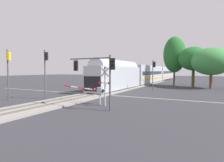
{
  "coord_description": "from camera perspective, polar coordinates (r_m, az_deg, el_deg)",
  "views": [
    {
      "loc": [
        14.35,
        -23.4,
        3.57
      ],
      "look_at": [
        1.86,
        1.21,
        2.0
      ],
      "focal_mm": 29.57,
      "sensor_mm": 36.0,
      "label": 1
    }
  ],
  "objects": [
    {
      "name": "ground_plane",
      "position": [
        27.68,
        -4.58,
        -4.16
      ],
      "size": [
        220.0,
        220.0,
        0.0
      ],
      "primitive_type": "plane",
      "color": "#333338"
    },
    {
      "name": "road_centre_stripe",
      "position": [
        27.68,
        -4.58,
        -4.16
      ],
      "size": [
        44.0,
        0.2,
        0.01
      ],
      "color": "beige",
      "rests_on": "ground"
    },
    {
      "name": "railway_track",
      "position": [
        27.67,
        -4.58,
        -3.97
      ],
      "size": [
        4.4,
        80.0,
        0.32
      ],
      "color": "gray",
      "rests_on": "ground"
    },
    {
      "name": "commuter_train",
      "position": [
        53.89,
        11.48,
        2.29
      ],
      "size": [
        3.04,
        63.83,
        5.16
      ],
      "color": "#B2B7C1",
      "rests_on": "railway_track"
    },
    {
      "name": "crossing_gate_near",
      "position": [
        19.71,
        -5.1,
        -2.99
      ],
      "size": [
        5.4,
        0.4,
        1.88
      ],
      "color": "#B7B7BC",
      "rests_on": "ground"
    },
    {
      "name": "crossing_signal_mast",
      "position": [
        18.37,
        -2.22,
        -0.26
      ],
      "size": [
        1.36,
        0.44,
        4.0
      ],
      "color": "#B2B2B7",
      "rests_on": "ground"
    },
    {
      "name": "crossing_gate_far",
      "position": [
        35.32,
        -4.15,
        -0.21
      ],
      "size": [
        5.92,
        0.4,
        1.93
      ],
      "color": "#B7B7BC",
      "rests_on": "ground"
    },
    {
      "name": "traffic_signal_far_side",
      "position": [
        33.35,
        12.71,
        3.3
      ],
      "size": [
        0.53,
        0.38,
        5.44
      ],
      "color": "#4C4C51",
      "rests_on": "ground"
    },
    {
      "name": "traffic_signal_near_right",
      "position": [
        16.76,
        -4.62,
        3.74
      ],
      "size": [
        4.81,
        0.38,
        4.94
      ],
      "color": "#4C4C51",
      "rests_on": "ground"
    },
    {
      "name": "traffic_signal_near_left",
      "position": [
        24.94,
        -29.42,
        3.9
      ],
      "size": [
        0.53,
        0.38,
        6.04
      ],
      "color": "#4C4C51",
      "rests_on": "ground"
    },
    {
      "name": "traffic_signal_median",
      "position": [
        24.1,
        -19.87,
        4.28
      ],
      "size": [
        0.53,
        0.38,
        6.12
      ],
      "color": "#4C4C51",
      "rests_on": "ground"
    },
    {
      "name": "oak_far_right",
      "position": [
        43.73,
        23.91,
        6.3
      ],
      "size": [
        6.34,
        6.34,
        8.7
      ],
      "color": "brown",
      "rests_on": "ground"
    },
    {
      "name": "maple_right_background",
      "position": [
        41.32,
        28.37,
        5.33
      ],
      "size": [
        7.55,
        7.55,
        8.06
      ],
      "color": "brown",
      "rests_on": "ground"
    },
    {
      "name": "elm_centre_background",
      "position": [
        46.55,
        18.78,
        7.72
      ],
      "size": [
        5.17,
        5.17,
        11.59
      ],
      "color": "#4C3828",
      "rests_on": "ground"
    }
  ]
}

